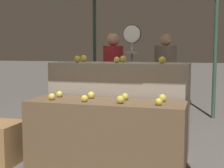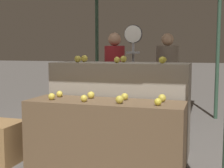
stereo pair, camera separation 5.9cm
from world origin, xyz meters
name	(u,v)px [view 1 (the left image)]	position (x,y,z in m)	size (l,w,h in m)	color
display_counter_front	(105,136)	(0.00, 0.00, 0.38)	(1.69, 0.55, 0.75)	brown
display_counter_back	(120,108)	(0.00, 0.60, 0.57)	(1.69, 0.55, 1.14)	gray
apple_front_0	(52,97)	(-0.58, -0.10, 0.79)	(0.07, 0.07, 0.07)	yellow
apple_front_1	(85,98)	(-0.19, -0.12, 0.79)	(0.07, 0.07, 0.07)	yellow
apple_front_2	(120,100)	(0.19, -0.11, 0.79)	(0.08, 0.08, 0.08)	gold
apple_front_3	(159,102)	(0.58, -0.11, 0.79)	(0.07, 0.07, 0.07)	gold
apple_front_4	(59,94)	(-0.59, 0.11, 0.79)	(0.07, 0.07, 0.07)	yellow
apple_front_5	(91,95)	(-0.20, 0.11, 0.79)	(0.08, 0.08, 0.08)	yellow
apple_front_6	(125,97)	(0.19, 0.12, 0.79)	(0.08, 0.08, 0.08)	gold
apple_front_7	(162,98)	(0.59, 0.11, 0.79)	(0.08, 0.08, 0.08)	gold
apple_back_0	(77,59)	(-0.53, 0.50, 1.18)	(0.08, 0.08, 0.08)	gold
apple_back_1	(117,60)	(-0.01, 0.49, 1.17)	(0.07, 0.07, 0.07)	yellow
apple_back_2	(162,60)	(0.53, 0.49, 1.18)	(0.08, 0.08, 0.08)	gold
apple_back_3	(84,58)	(-0.52, 0.70, 1.18)	(0.09, 0.09, 0.09)	yellow
apple_back_4	(123,59)	(0.01, 0.72, 1.18)	(0.08, 0.08, 0.08)	gold
apple_back_5	(163,60)	(0.52, 0.71, 1.17)	(0.07, 0.07, 0.07)	gold
produce_scale	(132,57)	(0.00, 1.26, 1.19)	(0.26, 0.20, 1.65)	#99999E
person_vendor_at_scale	(113,75)	(-0.38, 1.60, 0.91)	(0.40, 0.40, 1.56)	#2D2D38
person_customer_left	(165,73)	(0.37, 2.17, 0.90)	(0.49, 0.49, 1.57)	#2D2D38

